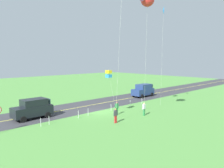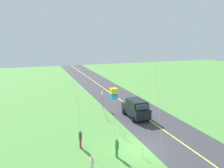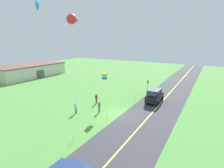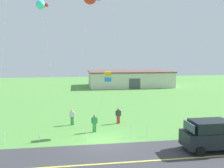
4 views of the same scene
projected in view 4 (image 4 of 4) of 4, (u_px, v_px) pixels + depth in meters
name	position (u px, v px, depth m)	size (l,w,h in m)	color
ground_plane	(105.00, 142.00, 19.53)	(120.00, 120.00, 0.10)	#549342
asphalt_road	(112.00, 163.00, 15.59)	(120.00, 7.00, 0.00)	#38383D
road_centre_stripe	(112.00, 163.00, 15.59)	(120.00, 0.16, 0.00)	#E5E04C
car_suv_foreground	(212.00, 135.00, 17.65)	(4.40, 2.12, 2.24)	black
person_adult_near	(118.00, 115.00, 24.65)	(0.58, 0.22, 1.60)	red
person_adult_companion	(72.00, 116.00, 24.13)	(0.58, 0.22, 1.60)	#338C4C
person_child_watcher	(94.00, 123.00, 21.87)	(0.58, 0.22, 1.60)	#338C4C
kite_yellow_high	(108.00, 77.00, 21.40)	(1.50, 0.56, 5.49)	silver
kite_pink_drift	(41.00, 5.00, 36.24)	(2.68, 1.63, 15.20)	silver
warehouse_distant	(129.00, 78.00, 54.82)	(18.36, 10.20, 3.50)	beige
fence_post_0	(4.00, 138.00, 18.99)	(0.05, 0.05, 0.90)	silver
fence_post_1	(39.00, 137.00, 19.38)	(0.05, 0.05, 0.90)	silver
fence_post_2	(86.00, 134.00, 19.94)	(0.05, 0.05, 0.90)	silver
fence_post_3	(131.00, 132.00, 20.49)	(0.05, 0.05, 0.90)	silver
fence_post_4	(147.00, 131.00, 20.70)	(0.05, 0.05, 0.90)	silver
fence_post_5	(197.00, 129.00, 21.38)	(0.05, 0.05, 0.90)	silver
fence_post_6	(188.00, 129.00, 21.24)	(0.05, 0.05, 0.90)	silver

